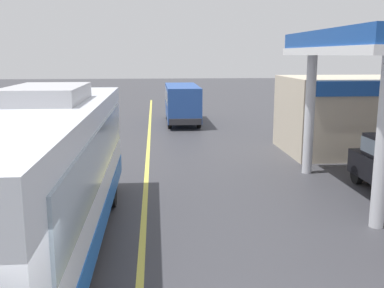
# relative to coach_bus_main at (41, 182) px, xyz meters

# --- Properties ---
(ground) EXTENTS (120.00, 120.00, 0.00)m
(ground) POSITION_rel_coach_bus_main_xyz_m (2.09, 14.45, -1.72)
(ground) COLOR #38383D
(lane_divider_stripe) EXTENTS (0.16, 50.00, 0.01)m
(lane_divider_stripe) POSITION_rel_coach_bus_main_xyz_m (2.09, 9.45, -1.72)
(lane_divider_stripe) COLOR #D8CC4C
(lane_divider_stripe) RESTS_ON ground
(coach_bus_main) EXTENTS (2.60, 11.04, 3.69)m
(coach_bus_main) POSITION_rel_coach_bus_main_xyz_m (0.00, 0.00, 0.00)
(coach_bus_main) COLOR silver
(coach_bus_main) RESTS_ON ground
(minibus_opposing_lane) EXTENTS (2.04, 6.13, 2.44)m
(minibus_opposing_lane) POSITION_rel_coach_bus_main_xyz_m (4.18, 19.33, -0.25)
(minibus_opposing_lane) COLOR #264C9E
(minibus_opposing_lane) RESTS_ON ground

